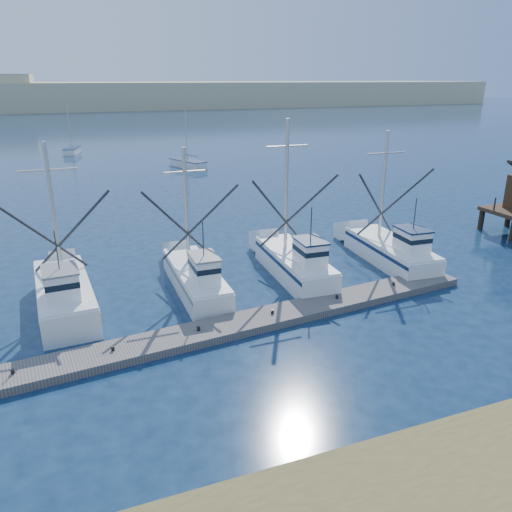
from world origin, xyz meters
The scene contains 6 objects.
ground centered at (0.00, 0.00, 0.00)m, with size 500.00×500.00×0.00m, color #0C1F36.
floating_dock centered at (-6.58, 5.76, 0.20)m, with size 30.11×2.01×0.40m, color #66615C.
dune_ridge centered at (0.00, 210.00, 5.00)m, with size 360.00×60.00×10.00m, color tan.
trawler_fleet centered at (-6.45, 10.77, 0.95)m, with size 30.27×8.38×9.45m.
sailboat_near centered at (3.53, 53.11, 0.49)m, with size 4.17×6.44×8.10m.
sailboat_far centered at (-11.00, 72.62, 0.50)m, with size 2.98×5.40×8.10m.
Camera 1 is at (-12.60, -14.95, 11.68)m, focal length 35.00 mm.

